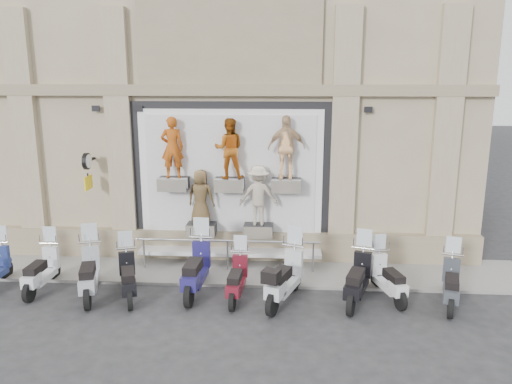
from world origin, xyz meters
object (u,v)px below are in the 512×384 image
scooter_e (196,260)px  scooter_f (237,271)px  clock_sign_bracket (87,166)px  guard_rail (228,256)px  scooter_j (452,275)px  scooter_i (389,270)px  scooter_g (285,269)px  scooter_h (358,270)px  scooter_b (40,262)px  scooter_c (89,264)px  scooter_d (127,268)px

scooter_e → scooter_f: 1.07m
clock_sign_bracket → guard_rail: bearing=-6.8°
scooter_j → scooter_f: bearing=-164.0°
scooter_i → scooter_f: bearing=169.0°
guard_rail → scooter_i: (4.03, -1.37, 0.25)m
scooter_g → scooter_h: 1.71m
scooter_b → scooter_e: (3.86, 0.09, 0.13)m
guard_rail → scooter_c: 3.60m
scooter_e → scooter_h: bearing=-1.4°
scooter_f → scooter_j: bearing=3.2°
scooter_d → scooter_g: 3.75m
clock_sign_bracket → scooter_c: bearing=-71.0°
guard_rail → scooter_f: scooter_f is taller
scooter_f → scooter_j: size_ratio=0.95×
scooter_b → scooter_h: scooter_h is taller
scooter_j → clock_sign_bracket: bearing=-176.6°
clock_sign_bracket → scooter_h: size_ratio=0.51×
scooter_h → clock_sign_bracket: bearing=-178.2°
guard_rail → scooter_j: 5.66m
guard_rail → clock_sign_bracket: clock_sign_bracket is taller
guard_rail → scooter_c: size_ratio=2.49×
clock_sign_bracket → scooter_d: size_ratio=0.55×
guard_rail → scooter_e: (-0.61, -1.37, 0.40)m
guard_rail → scooter_j: bearing=-17.2°
scooter_d → scooter_e: (1.58, 0.37, 0.12)m
scooter_d → scooter_f: (2.60, 0.10, -0.04)m
scooter_c → scooter_j: 8.55m
scooter_f → scooter_h: size_ratio=0.88×
scooter_c → scooter_i: bearing=-13.9°
guard_rail → scooter_g: size_ratio=2.44×
scooter_e → scooter_g: size_ratio=1.03×
scooter_b → scooter_c: bearing=-11.3°
clock_sign_bracket → scooter_e: bearing=-29.2°
clock_sign_bracket → scooter_j: clock_sign_bracket is taller
scooter_h → scooter_i: size_ratio=1.13×
scooter_e → scooter_d: bearing=-164.5°
scooter_f → scooter_d: bearing=-174.3°
clock_sign_bracket → scooter_g: (5.45, -2.21, -1.96)m
scooter_i → scooter_c: bearing=167.5°
scooter_d → scooter_h: (5.45, 0.11, 0.06)m
scooter_c → scooter_i: (7.17, 0.35, -0.11)m
clock_sign_bracket → scooter_d: 3.47m
scooter_d → scooter_i: bearing=-16.4°
scooter_d → scooter_g: scooter_g is taller
scooter_b → scooter_f: size_ratio=1.04×
scooter_e → scooter_j: bearing=-0.4°
clock_sign_bracket → scooter_f: size_ratio=0.58×
scooter_i → scooter_g: bearing=173.3°
scooter_h → scooter_f: bearing=-161.7°
clock_sign_bracket → scooter_b: (-0.57, -1.93, -2.06)m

